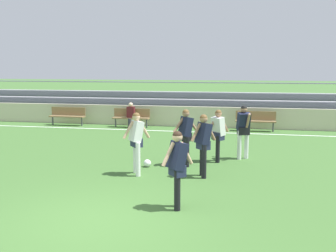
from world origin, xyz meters
TOP-DOWN VIEW (x-y plane):
  - ground_plane at (0.00, 0.00)m, footprint 160.00×160.00m
  - field_line_sideline at (0.00, 10.86)m, footprint 44.00×0.12m
  - sideline_wall at (0.00, 12.39)m, footprint 48.00×0.16m
  - bleacher_stand at (0.09, 14.48)m, footprint 27.65×2.39m
  - bench_near_bin at (-6.16, 11.69)m, footprint 1.80×0.40m
  - bench_far_right at (3.04, 11.69)m, footprint 1.80×0.40m
  - bench_far_left at (-2.84, 11.69)m, footprint 1.80×0.40m
  - spectator_seated at (-2.84, 11.58)m, footprint 0.36×0.42m
  - player_white_challenging at (-0.20, 3.38)m, footprint 0.71×0.51m
  - player_dark_on_ball at (0.94, 4.64)m, footprint 0.74×0.50m
  - player_dark_trailing_run at (1.59, 3.50)m, footprint 0.66×0.51m
  - player_dark_deep_cover at (1.35, 0.98)m, footprint 0.62×0.51m
  - player_dark_wide_left at (2.59, 5.86)m, footprint 0.48×0.58m
  - player_white_dropping_back at (1.83, 5.33)m, footprint 0.66×0.47m
  - soccer_ball at (-0.13, 4.25)m, footprint 0.22×0.22m

SIDE VIEW (x-z plane):
  - ground_plane at x=0.00m, z-range 0.00..0.00m
  - field_line_sideline at x=0.00m, z-range 0.00..0.01m
  - soccer_ball at x=-0.13m, z-range 0.00..0.22m
  - sideline_wall at x=0.00m, z-range 0.00..0.99m
  - bench_near_bin at x=-6.16m, z-range 0.10..1.00m
  - bench_far_right at x=3.04m, z-range 0.10..1.00m
  - bench_far_left at x=-2.84m, z-range 0.10..1.00m
  - spectator_seated at x=-2.84m, z-range 0.10..1.31m
  - bleacher_stand at x=0.09m, z-range -0.18..1.88m
  - player_white_dropping_back at x=1.83m, z-range 0.15..1.76m
  - player_dark_deep_cover at x=1.35m, z-range 0.15..1.77m
  - player_dark_trailing_run at x=1.59m, z-range 0.16..1.84m
  - player_dark_on_ball at x=0.94m, z-range 0.16..1.84m
  - player_white_challenging at x=-0.20m, z-range 0.17..1.87m
  - player_dark_wide_left at x=2.59m, z-range 0.17..1.87m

